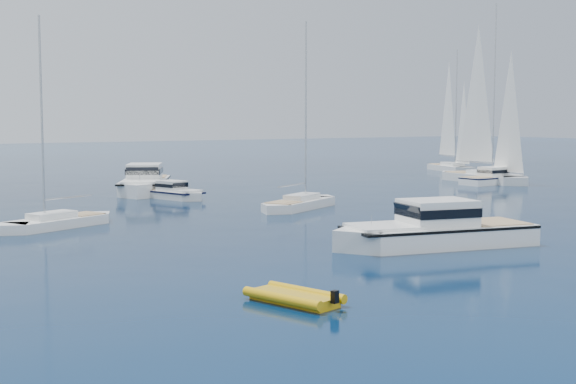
# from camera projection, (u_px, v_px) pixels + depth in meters

# --- Properties ---
(motor_cruiser_centre) EXTENTS (12.50, 6.24, 3.15)m
(motor_cruiser_centre) POSITION_uv_depth(u_px,v_px,m) (433.00, 246.00, 40.93)
(motor_cruiser_centre) COLOR white
(motor_cruiser_centre) RESTS_ON ground
(motor_cruiser_far_r) EXTENTS (8.73, 2.94, 2.27)m
(motor_cruiser_far_r) POSITION_uv_depth(u_px,v_px,m) (494.00, 184.00, 79.87)
(motor_cruiser_far_r) COLOR white
(motor_cruiser_far_r) RESTS_ON ground
(motor_cruiser_distant) EXTENTS (9.47, 13.10, 3.35)m
(motor_cruiser_distant) POSITION_uv_depth(u_px,v_px,m) (145.00, 193.00, 70.58)
(motor_cruiser_distant) COLOR white
(motor_cruiser_distant) RESTS_ON ground
(motor_cruiser_horizon) EXTENTS (4.17, 7.68, 1.93)m
(motor_cruiser_horizon) POSITION_uv_depth(u_px,v_px,m) (173.00, 199.00, 65.32)
(motor_cruiser_horizon) COLOR silver
(motor_cruiser_horizon) RESTS_ON ground
(sailboat_mid_l) EXTENTS (9.24, 5.71, 13.30)m
(sailboat_mid_l) POSITION_uv_depth(u_px,v_px,m) (57.00, 227.00, 48.01)
(sailboat_mid_l) COLOR white
(sailboat_mid_l) RESTS_ON ground
(sailboat_centre) EXTENTS (9.87, 6.82, 14.42)m
(sailboat_centre) POSITION_uv_depth(u_px,v_px,m) (299.00, 208.00, 58.22)
(sailboat_centre) COLOR silver
(sailboat_centre) RESTS_ON ground
(sailboat_sails_r) EXTENTS (4.02, 13.18, 19.16)m
(sailboat_sails_r) POSITION_uv_depth(u_px,v_px,m) (483.00, 182.00, 82.42)
(sailboat_sails_r) COLOR silver
(sailboat_sails_r) RESTS_ON ground
(sailboat_sails_far) EXTENTS (5.65, 11.18, 15.91)m
(sailboat_sails_far) POSITION_uv_depth(u_px,v_px,m) (451.00, 171.00, 100.04)
(sailboat_sails_far) COLOR silver
(sailboat_sails_far) RESTS_ON ground
(tender_yellow) EXTENTS (2.99, 4.19, 0.95)m
(tender_yellow) POSITION_uv_depth(u_px,v_px,m) (294.00, 303.00, 28.35)
(tender_yellow) COLOR #CD9A0C
(tender_yellow) RESTS_ON ground
(tender_grey_near) EXTENTS (3.94, 2.78, 0.95)m
(tender_grey_near) POSITION_uv_depth(u_px,v_px,m) (474.00, 244.00, 41.74)
(tender_grey_near) COLOR black
(tender_grey_near) RESTS_ON ground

